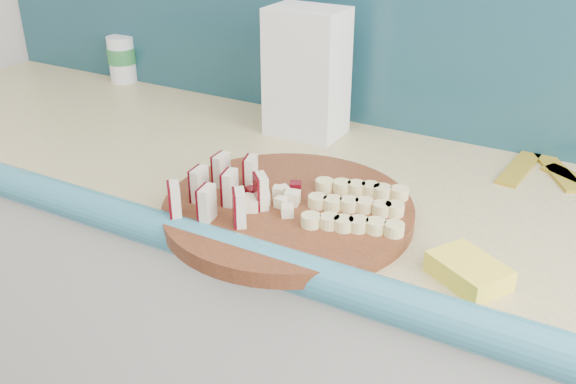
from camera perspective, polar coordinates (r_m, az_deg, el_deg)
The scene contains 10 objects.
kitchen_counter at distance 1.42m, azimuth 3.11°, elevation -15.41°, with size 2.20×0.63×0.91m.
backsplash at distance 1.34m, azimuth 9.62°, elevation 15.82°, with size 2.20×0.02×0.50m, color teal.
cutting_board at distance 1.02m, azimuth -0.00°, elevation -1.63°, with size 0.40×0.40×0.02m, color #46220F.
apple_wedges at distance 1.00m, azimuth -5.82°, elevation 0.26°, with size 0.12×0.18×0.05m.
apple_chunks at distance 1.01m, azimuth -1.42°, elevation -0.37°, with size 0.06×0.07×0.02m.
banana_slices at distance 0.99m, azimuth 6.16°, elevation -1.21°, with size 0.18×0.18×0.02m.
flour_bag at distance 1.32m, azimuth 1.68°, elevation 10.55°, with size 0.15×0.11×0.26m, color white.
canister at distance 1.74m, azimuth -14.55°, elevation 11.44°, with size 0.07×0.07×0.12m.
sponge at distance 0.90m, azimuth 15.76°, elevation -6.77°, with size 0.10×0.07×0.03m, color #FFF943.
banana_peel at distance 1.26m, azimuth 22.58°, elevation 1.48°, with size 0.23×0.19×0.01m.
Camera 1 is at (0.55, 0.55, 1.41)m, focal length 40.00 mm.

